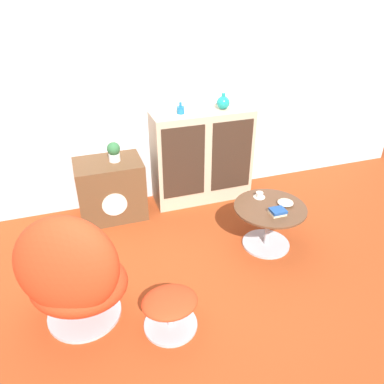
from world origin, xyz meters
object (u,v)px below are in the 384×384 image
(vase_leftmost, at_px, (181,110))
(teacup, at_px, (259,195))
(sideboard, at_px, (202,156))
(egg_chair, at_px, (73,276))
(ottoman, at_px, (170,307))
(bowl, at_px, (285,203))
(tv_console, at_px, (111,189))
(vase_inner_left, at_px, (223,102))
(book_stack, at_px, (278,212))
(potted_plant, at_px, (114,151))
(coffee_table, at_px, (269,221))

(vase_leftmost, bearing_deg, teacup, -60.40)
(sideboard, height_order, egg_chair, sideboard)
(ottoman, xyz_separation_m, bowl, (1.22, 0.60, 0.25))
(tv_console, xyz_separation_m, ottoman, (0.17, -1.57, -0.11))
(tv_console, bearing_deg, egg_chair, -107.57)
(teacup, bearing_deg, tv_console, 147.38)
(bowl, bearing_deg, sideboard, 111.90)
(vase_inner_left, bearing_deg, sideboard, -178.99)
(teacup, relative_size, book_stack, 0.82)
(egg_chair, height_order, bowl, egg_chair)
(egg_chair, relative_size, vase_leftmost, 8.36)
(tv_console, xyz_separation_m, teacup, (1.23, -0.79, 0.13))
(book_stack, height_order, bowl, book_stack)
(egg_chair, bearing_deg, book_stack, 8.19)
(sideboard, xyz_separation_m, egg_chair, (-1.41, -1.37, -0.06))
(potted_plant, relative_size, bowl, 1.36)
(coffee_table, bearing_deg, ottoman, -150.73)
(sideboard, xyz_separation_m, ottoman, (-0.82, -1.61, -0.31))
(coffee_table, height_order, teacup, teacup)
(vase_leftmost, bearing_deg, bowl, -58.06)
(coffee_table, height_order, vase_inner_left, vase_inner_left)
(vase_leftmost, bearing_deg, book_stack, -66.56)
(teacup, bearing_deg, egg_chair, -162.04)
(tv_console, height_order, potted_plant, potted_plant)
(egg_chair, height_order, vase_inner_left, vase_inner_left)
(egg_chair, xyz_separation_m, coffee_table, (1.67, 0.36, -0.16))
(sideboard, relative_size, book_stack, 8.14)
(sideboard, relative_size, vase_inner_left, 6.51)
(coffee_table, bearing_deg, sideboard, 104.81)
(ottoman, bearing_deg, coffee_table, 29.27)
(vase_leftmost, relative_size, vase_inner_left, 0.70)
(sideboard, relative_size, bowl, 7.43)
(teacup, bearing_deg, sideboard, 106.61)
(coffee_table, xyz_separation_m, potted_plant, (-1.18, 0.96, 0.43))
(vase_leftmost, height_order, book_stack, vase_leftmost)
(sideboard, height_order, ottoman, sideboard)
(sideboard, bearing_deg, potted_plant, -177.32)
(potted_plant, height_order, teacup, potted_plant)
(sideboard, bearing_deg, book_stack, -76.83)
(ottoman, xyz_separation_m, potted_plant, (-0.10, 1.57, 0.51))
(egg_chair, distance_m, bowl, 1.85)
(ottoman, distance_m, potted_plant, 1.65)
(ottoman, bearing_deg, potted_plant, 93.50)
(ottoman, distance_m, book_stack, 1.21)
(coffee_table, distance_m, bowl, 0.22)
(tv_console, xyz_separation_m, vase_inner_left, (1.21, 0.05, 0.75))
(ottoman, height_order, coffee_table, coffee_table)
(ottoman, relative_size, coffee_table, 0.62)
(sideboard, distance_m, tv_console, 1.01)
(egg_chair, relative_size, vase_inner_left, 5.86)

